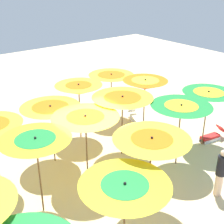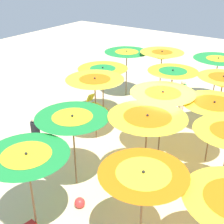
{
  "view_description": "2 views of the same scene",
  "coord_description": "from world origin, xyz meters",
  "px_view_note": "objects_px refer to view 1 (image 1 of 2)",
  "views": [
    {
      "loc": [
        -7.33,
        4.89,
        6.55
      ],
      "look_at": [
        1.34,
        -1.85,
        1.55
      ],
      "focal_mm": 49.6,
      "sensor_mm": 36.0,
      "label": 1
    },
    {
      "loc": [
        4.22,
        -8.72,
        6.33
      ],
      "look_at": [
        -1.84,
        0.09,
        1.05
      ],
      "focal_mm": 49.53,
      "sensor_mm": 36.0,
      "label": 2
    }
  ],
  "objects_px": {
    "beach_umbrella_10": "(208,96)",
    "beach_umbrella_11": "(181,111)",
    "lounger_1": "(212,136)",
    "beach_umbrella_12": "(151,145)",
    "beach_umbrella_0": "(111,78)",
    "beach_umbrella_7": "(86,122)",
    "beach_umbrella_13": "(125,192)",
    "lounger_0": "(136,117)",
    "beach_umbrella_6": "(122,101)",
    "beach_ball": "(174,145)",
    "beach_umbrella_2": "(51,111)",
    "beach_umbrella_5": "(145,85)",
    "beach_umbrella_8": "(36,144)",
    "beachgoer_1": "(221,172)",
    "beach_umbrella_1": "(79,90)"
  },
  "relations": [
    {
      "from": "beach_umbrella_5",
      "to": "beach_umbrella_12",
      "type": "xyz_separation_m",
      "value": [
        -4.04,
        3.6,
        0.18
      ]
    },
    {
      "from": "beach_umbrella_2",
      "to": "beach_umbrella_11",
      "type": "distance_m",
      "value": 4.55
    },
    {
      "from": "beach_umbrella_7",
      "to": "beach_umbrella_12",
      "type": "bearing_deg",
      "value": -168.43
    },
    {
      "from": "beach_umbrella_8",
      "to": "beach_umbrella_10",
      "type": "height_order",
      "value": "beach_umbrella_8"
    },
    {
      "from": "beach_umbrella_5",
      "to": "lounger_0",
      "type": "height_order",
      "value": "beach_umbrella_5"
    },
    {
      "from": "beach_umbrella_12",
      "to": "beach_umbrella_6",
      "type": "bearing_deg",
      "value": -25.68
    },
    {
      "from": "beach_umbrella_7",
      "to": "lounger_1",
      "type": "distance_m",
      "value": 6.05
    },
    {
      "from": "beach_umbrella_5",
      "to": "beach_umbrella_13",
      "type": "bearing_deg",
      "value": 132.94
    },
    {
      "from": "beach_umbrella_10",
      "to": "lounger_1",
      "type": "height_order",
      "value": "beach_umbrella_10"
    },
    {
      "from": "lounger_1",
      "to": "beach_umbrella_11",
      "type": "bearing_deg",
      "value": 15.17
    },
    {
      "from": "beach_umbrella_13",
      "to": "lounger_1",
      "type": "height_order",
      "value": "beach_umbrella_13"
    },
    {
      "from": "beach_umbrella_13",
      "to": "lounger_1",
      "type": "relative_size",
      "value": 1.85
    },
    {
      "from": "lounger_1",
      "to": "beach_ball",
      "type": "distance_m",
      "value": 1.87
    },
    {
      "from": "beach_umbrella_1",
      "to": "beach_umbrella_2",
      "type": "height_order",
      "value": "beach_umbrella_1"
    },
    {
      "from": "beach_umbrella_5",
      "to": "beach_umbrella_8",
      "type": "height_order",
      "value": "beach_umbrella_8"
    },
    {
      "from": "beach_umbrella_12",
      "to": "lounger_1",
      "type": "relative_size",
      "value": 2.02
    },
    {
      "from": "beach_umbrella_10",
      "to": "beach_umbrella_11",
      "type": "distance_m",
      "value": 2.0
    },
    {
      "from": "beach_umbrella_12",
      "to": "beach_umbrella_5",
      "type": "bearing_deg",
      "value": -41.71
    },
    {
      "from": "beach_umbrella_8",
      "to": "lounger_0",
      "type": "height_order",
      "value": "beach_umbrella_8"
    },
    {
      "from": "beach_umbrella_8",
      "to": "beach_umbrella_11",
      "type": "height_order",
      "value": "beach_umbrella_8"
    },
    {
      "from": "beach_umbrella_1",
      "to": "lounger_0",
      "type": "xyz_separation_m",
      "value": [
        -0.33,
        -2.9,
        -1.96
      ]
    },
    {
      "from": "beach_umbrella_0",
      "to": "beachgoer_1",
      "type": "xyz_separation_m",
      "value": [
        -6.71,
        0.88,
        -1.15
      ]
    },
    {
      "from": "beach_umbrella_1",
      "to": "beach_umbrella_7",
      "type": "xyz_separation_m",
      "value": [
        -2.62,
        1.4,
        -0.02
      ]
    },
    {
      "from": "beach_umbrella_6",
      "to": "beach_ball",
      "type": "height_order",
      "value": "beach_umbrella_6"
    },
    {
      "from": "lounger_1",
      "to": "beach_umbrella_0",
      "type": "bearing_deg",
      "value": -56.7
    },
    {
      "from": "beach_umbrella_12",
      "to": "beach_umbrella_13",
      "type": "height_order",
      "value": "beach_umbrella_12"
    },
    {
      "from": "beach_umbrella_0",
      "to": "beach_umbrella_12",
      "type": "relative_size",
      "value": 0.88
    },
    {
      "from": "lounger_1",
      "to": "beach_umbrella_12",
      "type": "bearing_deg",
      "value": 24.95
    },
    {
      "from": "lounger_0",
      "to": "lounger_1",
      "type": "height_order",
      "value": "lounger_0"
    },
    {
      "from": "beach_umbrella_8",
      "to": "beach_umbrella_13",
      "type": "xyz_separation_m",
      "value": [
        -2.79,
        -0.81,
        -0.25
      ]
    },
    {
      "from": "beach_umbrella_13",
      "to": "lounger_0",
      "type": "relative_size",
      "value": 1.87
    },
    {
      "from": "lounger_0",
      "to": "beachgoer_1",
      "type": "height_order",
      "value": "beachgoer_1"
    },
    {
      "from": "lounger_1",
      "to": "beach_umbrella_10",
      "type": "bearing_deg",
      "value": 3.49
    },
    {
      "from": "beach_umbrella_0",
      "to": "beach_umbrella_7",
      "type": "height_order",
      "value": "beach_umbrella_7"
    },
    {
      "from": "beach_umbrella_13",
      "to": "beach_ball",
      "type": "distance_m",
      "value": 6.01
    },
    {
      "from": "beach_umbrella_2",
      "to": "beach_umbrella_7",
      "type": "distance_m",
      "value": 1.68
    },
    {
      "from": "beach_umbrella_6",
      "to": "beach_umbrella_10",
      "type": "bearing_deg",
      "value": -115.0
    },
    {
      "from": "beach_umbrella_1",
      "to": "beach_umbrella_2",
      "type": "xyz_separation_m",
      "value": [
        -0.99,
        1.8,
        -0.09
      ]
    },
    {
      "from": "beach_umbrella_12",
      "to": "beach_ball",
      "type": "height_order",
      "value": "beach_umbrella_12"
    },
    {
      "from": "beach_umbrella_13",
      "to": "beachgoer_1",
      "type": "xyz_separation_m",
      "value": [
        0.01,
        -3.93,
        -1.19
      ]
    },
    {
      "from": "beach_umbrella_6",
      "to": "beach_umbrella_11",
      "type": "height_order",
      "value": "beach_umbrella_6"
    },
    {
      "from": "beach_umbrella_0",
      "to": "beach_umbrella_11",
      "type": "bearing_deg",
      "value": 172.88
    },
    {
      "from": "beach_umbrella_2",
      "to": "beach_umbrella_8",
      "type": "height_order",
      "value": "beach_umbrella_8"
    },
    {
      "from": "beach_umbrella_0",
      "to": "lounger_0",
      "type": "distance_m",
      "value": 2.19
    },
    {
      "from": "beach_umbrella_7",
      "to": "beachgoer_1",
      "type": "height_order",
      "value": "beach_umbrella_7"
    },
    {
      "from": "beach_umbrella_5",
      "to": "beach_umbrella_8",
      "type": "distance_m",
      "value": 6.43
    },
    {
      "from": "beach_umbrella_13",
      "to": "lounger_0",
      "type": "xyz_separation_m",
      "value": [
        5.62,
        -5.44,
        -1.84
      ]
    },
    {
      "from": "beach_umbrella_10",
      "to": "beachgoer_1",
      "type": "relative_size",
      "value": 1.43
    },
    {
      "from": "beach_umbrella_2",
      "to": "lounger_1",
      "type": "distance_m",
      "value": 6.86
    },
    {
      "from": "beach_umbrella_13",
      "to": "beach_umbrella_8",
      "type": "bearing_deg",
      "value": 16.19
    }
  ]
}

